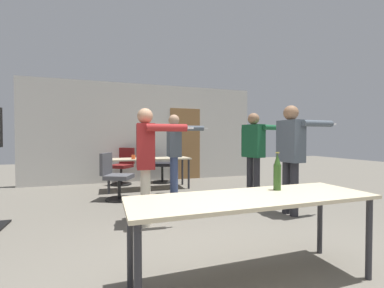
% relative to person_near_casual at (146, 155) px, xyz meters
% --- Properties ---
extents(back_wall, '(6.31, 0.12, 2.68)m').
position_rel_person_near_casual_xyz_m(back_wall, '(0.60, 3.64, 0.37)').
color(back_wall, beige).
rests_on(back_wall, ground_plane).
extents(conference_table_near, '(2.05, 0.64, 0.72)m').
position_rel_person_near_casual_xyz_m(conference_table_near, '(0.61, -1.73, -0.31)').
color(conference_table_near, '#C6B793').
rests_on(conference_table_near, ground_plane).
extents(conference_table_far, '(1.91, 0.64, 0.72)m').
position_rel_person_near_casual_xyz_m(conference_table_far, '(0.42, 2.44, -0.32)').
color(conference_table_far, '#C6B793').
rests_on(conference_table_far, ground_plane).
extents(person_near_casual, '(0.73, 0.66, 1.61)m').
position_rel_person_near_casual_xyz_m(person_near_casual, '(0.00, 0.00, 0.00)').
color(person_near_casual, beige).
rests_on(person_near_casual, ground_plane).
extents(person_far_watching, '(0.79, 0.59, 1.70)m').
position_rel_person_near_casual_xyz_m(person_far_watching, '(2.20, -0.28, 0.07)').
color(person_far_watching, '#28282D').
rests_on(person_far_watching, ground_plane).
extents(person_right_polo, '(0.87, 0.59, 1.69)m').
position_rel_person_near_casual_xyz_m(person_right_polo, '(2.24, 0.85, 0.05)').
color(person_right_polo, '#28282D').
rests_on(person_right_polo, ground_plane).
extents(person_center_tall, '(0.76, 0.66, 1.68)m').
position_rel_person_near_casual_xyz_m(person_center_tall, '(0.82, 1.56, 0.04)').
color(person_center_tall, '#3D4C75').
rests_on(person_center_tall, ground_plane).
extents(office_chair_far_right, '(0.65, 0.61, 0.95)m').
position_rel_person_near_casual_xyz_m(office_chair_far_right, '(0.83, 3.21, -0.52)').
color(office_chair_far_right, black).
rests_on(office_chair_far_right, ground_plane).
extents(office_chair_far_left, '(0.66, 0.63, 0.91)m').
position_rel_person_near_casual_xyz_m(office_chair_far_left, '(-0.36, 1.60, -0.55)').
color(office_chair_far_left, black).
rests_on(office_chair_far_left, ground_plane).
extents(office_chair_side_rolled, '(0.67, 0.69, 0.93)m').
position_rel_person_near_casual_xyz_m(office_chair_side_rolled, '(-0.11, 3.27, -0.53)').
color(office_chair_side_rolled, black).
rests_on(office_chair_side_rolled, ground_plane).
extents(beer_bottle, '(0.07, 0.07, 0.34)m').
position_rel_person_near_casual_xyz_m(beer_bottle, '(0.95, -1.59, -0.08)').
color(beer_bottle, '#2D511E').
rests_on(beer_bottle, conference_table_near).
extents(drink_cup, '(0.09, 0.09, 0.09)m').
position_rel_person_near_casual_xyz_m(drink_cup, '(0.06, 2.31, -0.20)').
color(drink_cup, '#E05123').
rests_on(drink_cup, conference_table_far).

